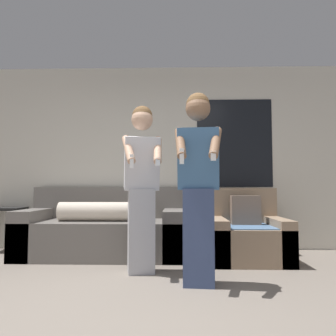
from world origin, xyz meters
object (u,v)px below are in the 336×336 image
Objects in this scene: couch at (105,231)px; armchair at (246,235)px; person_left at (142,184)px; side_table at (4,215)px; person_right at (198,183)px.

armchair is at bearing -6.09° from couch.
couch is 1.21× the size of person_left.
couch is at bearing 123.02° from person_left.
side_table is 0.43× the size of person_left.
armchair is 1.45m from person_right.
person_right reaches higher than armchair.
couch is 2.26× the size of armchair.
armchair is 3.35m from side_table.
couch is 1.82m from armchair.
person_right is at bearing -48.79° from couch.
armchair is at bearing -7.87° from side_table.
side_table is at bearing 170.00° from couch.
side_table is at bearing 172.13° from armchair.
armchair is 0.53× the size of person_right.
person_right is (1.15, -1.31, 0.60)m from couch.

